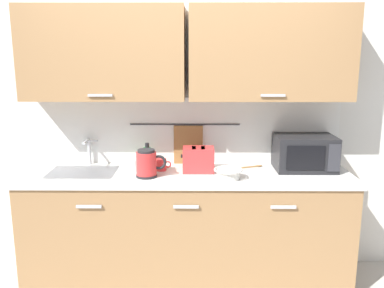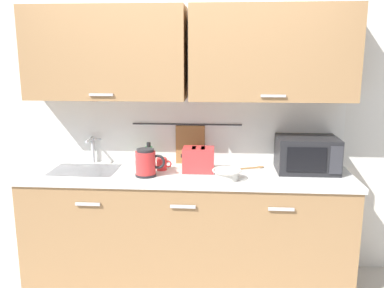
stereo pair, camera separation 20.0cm
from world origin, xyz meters
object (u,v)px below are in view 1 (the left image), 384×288
at_px(electric_kettle, 147,164).
at_px(mug_near_sink, 135,165).
at_px(wooden_spoon, 251,167).
at_px(dish_soap_bottle, 147,156).
at_px(toaster, 198,159).
at_px(mug_by_kettle, 162,165).
at_px(microwave, 304,153).
at_px(mixing_bowl, 228,173).

distance_m(electric_kettle, mug_near_sink, 0.19).
height_order(mug_near_sink, wooden_spoon, mug_near_sink).
height_order(dish_soap_bottle, toaster, dish_soap_bottle).
relative_size(electric_kettle, mug_near_sink, 1.89).
bearing_deg(toaster, electric_kettle, -159.07).
bearing_deg(dish_soap_bottle, mug_by_kettle, -41.78).
bearing_deg(wooden_spoon, microwave, -6.59).
relative_size(mug_near_sink, mug_by_kettle, 1.00).
height_order(toaster, wooden_spoon, toaster).
xyz_separation_m(mug_near_sink, mug_by_kettle, (0.20, 0.02, 0.00)).
bearing_deg(dish_soap_bottle, mug_near_sink, -121.34).
height_order(mixing_bowl, toaster, toaster).
bearing_deg(toaster, mixing_bowl, -41.72).
distance_m(microwave, electric_kettle, 1.24).
distance_m(dish_soap_bottle, toaster, 0.43).
bearing_deg(electric_kettle, mug_by_kettle, 61.59).
bearing_deg(toaster, microwave, 4.93).
xyz_separation_m(dish_soap_bottle, mug_near_sink, (-0.08, -0.13, -0.04)).
distance_m(mixing_bowl, toaster, 0.30).
bearing_deg(dish_soap_bottle, mixing_bowl, -27.72).
bearing_deg(mug_near_sink, dish_soap_bottle, 58.66).
bearing_deg(microwave, dish_soap_bottle, 177.06).
height_order(toaster, mug_by_kettle, toaster).
bearing_deg(dish_soap_bottle, toaster, -18.34).
xyz_separation_m(toaster, mug_by_kettle, (-0.29, 0.03, -0.05)).
xyz_separation_m(electric_kettle, mug_near_sink, (-0.11, 0.15, -0.05)).
height_order(mixing_bowl, wooden_spoon, mixing_bowl).
distance_m(electric_kettle, mug_by_kettle, 0.20).
xyz_separation_m(electric_kettle, dish_soap_bottle, (-0.03, 0.28, -0.01)).
bearing_deg(microwave, mug_near_sink, -177.15).
bearing_deg(mug_by_kettle, microwave, 2.33).
xyz_separation_m(mixing_bowl, toaster, (-0.22, 0.19, 0.05)).
bearing_deg(electric_kettle, mixing_bowl, -4.60).
relative_size(microwave, mixing_bowl, 2.15).
relative_size(microwave, mug_by_kettle, 3.83).
xyz_separation_m(mug_near_sink, toaster, (0.49, -0.01, 0.05)).
distance_m(dish_soap_bottle, mixing_bowl, 0.71).
relative_size(mug_near_sink, toaster, 0.47).
bearing_deg(mug_by_kettle, dish_soap_bottle, 138.22).
distance_m(mug_near_sink, toaster, 0.49).
bearing_deg(microwave, wooden_spoon, 173.41).
bearing_deg(toaster, mug_by_kettle, 174.75).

